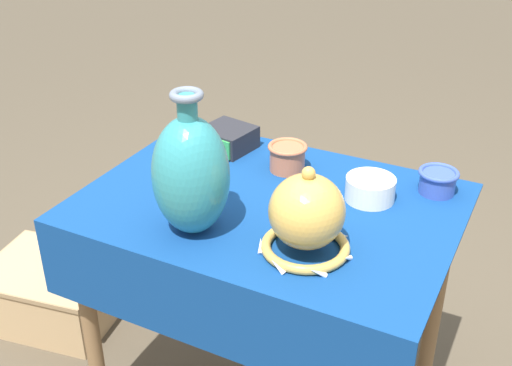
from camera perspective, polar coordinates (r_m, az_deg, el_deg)
name	(u,v)px	position (r m, az deg, el deg)	size (l,w,h in m)	color
display_table	(267,234)	(1.63, 0.99, -4.58)	(0.91, 0.66, 0.72)	olive
vase_tall_bulbous	(191,174)	(1.41, -5.82, 0.78)	(0.17, 0.17, 0.34)	teal
vase_dome_bell	(307,217)	(1.36, 4.52, -3.04)	(0.21, 0.21, 0.21)	gold
mosaic_tile_box	(228,138)	(1.84, -2.54, 3.99)	(0.16, 0.15, 0.06)	#232328
cup_wide_cobalt	(438,180)	(1.67, 15.85, 0.22)	(0.10, 0.10, 0.06)	#3851A8
pot_squat_ivory	(370,189)	(1.61, 10.11, -0.51)	(0.12, 0.12, 0.06)	white
cup_wide_terracotta	(287,156)	(1.72, 2.81, 2.39)	(0.11, 0.11, 0.07)	#BC6642
wooden_crate	(53,290)	(2.38, -17.56, -9.03)	(0.49, 0.41, 0.21)	tan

